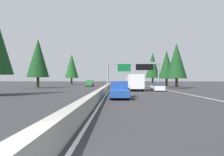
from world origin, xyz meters
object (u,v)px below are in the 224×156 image
conifer_right_near (176,61)px  bus_mid_left (128,80)px  pickup_mid_center (116,82)px  conifer_right_far (153,65)px  minivan_near_center (116,83)px  sedan_mid_right (125,83)px  sedan_far_left (157,87)px  conifer_right_mid (167,65)px  oncoming_near (90,83)px  pickup_near_right (119,90)px  sign_gantry_overhead (134,67)px  conifer_left_mid (72,66)px  sedan_far_center (140,84)px  conifer_left_near (38,58)px  box_truck_distant_b (135,82)px

conifer_right_near → bus_mid_left: bearing=5.6°
pickup_mid_center → conifer_right_far: size_ratio=0.47×
pickup_mid_center → conifer_right_far: (-5.78, -13.66, 6.37)m
minivan_near_center → sedan_mid_right: size_ratio=1.14×
sedan_far_left → conifer_right_far: bearing=-9.4°
pickup_mid_center → conifer_right_mid: size_ratio=0.55×
oncoming_near → conifer_right_far: bearing=122.0°
pickup_near_right → oncoming_near: (37.81, 8.23, 0.00)m
sign_gantry_overhead → minivan_near_center: size_ratio=2.54×
conifer_left_mid → sedan_mid_right: bearing=-79.9°
conifer_right_near → conifer_left_mid: size_ratio=0.87×
conifer_right_mid → sedan_far_center: bearing=52.8°
pickup_mid_center → conifer_left_near: (-32.09, 18.64, 6.30)m
conifer_right_far → pickup_near_right: bearing=165.4°
minivan_near_center → sedan_far_left: 27.49m
box_truck_distant_b → pickup_mid_center: size_ratio=1.52×
sedan_mid_right → box_truck_distant_b: bearing=179.5°
pickup_near_right → conifer_right_mid: bearing=-22.5°
minivan_near_center → sedan_mid_right: (18.86, -3.75, -0.27)m
oncoming_near → conifer_right_near: (-14.17, -21.86, 5.45)m
sign_gantry_overhead → conifer_left_mid: bearing=36.7°
sedan_mid_right → oncoming_near: size_ratio=0.79×
sedan_mid_right → conifer_left_mid: bearing=100.1°
bus_mid_left → conifer_left_near: conifer_left_near is taller
sign_gantry_overhead → box_truck_distant_b: size_ratio=1.49×
conifer_right_far → conifer_left_mid: conifer_left_mid is taller
minivan_near_center → sedan_far_left: minivan_near_center is taller
minivan_near_center → conifer_right_far: conifer_right_far is taller
oncoming_near → conifer_left_mid: conifer_left_mid is taller
sedan_far_left → pickup_mid_center: 44.10m
conifer_right_far → conifer_left_near: conifer_right_far is taller
minivan_near_center → conifer_right_mid: conifer_right_mid is taller
sign_gantry_overhead → conifer_right_far: (25.14, -9.23, 2.27)m
sign_gantry_overhead → conifer_right_near: bearing=-104.6°
pickup_near_right → sedan_far_center: (38.77, -7.02, -0.23)m
oncoming_near → sedan_far_center: bearing=93.6°
conifer_right_mid → conifer_left_mid: bearing=55.5°
bus_mid_left → conifer_right_near: (-68.16, -6.68, 4.65)m
pickup_near_right → sedan_far_center: 39.40m
sedan_mid_right → pickup_near_right: bearing=176.5°
sedan_far_center → pickup_mid_center: (18.28, 7.37, 0.23)m
conifer_right_mid → conifer_left_near: bearing=104.7°
sedan_far_center → conifer_right_near: (-15.13, -6.61, 5.68)m
sedan_mid_right → sedan_far_left: (-45.38, -3.52, 0.00)m
pickup_mid_center → conifer_right_near: bearing=-157.3°
sedan_mid_right → conifer_right_near: size_ratio=0.42×
sign_gantry_overhead → minivan_near_center: 15.16m
bus_mid_left → conifer_right_mid: size_ratio=1.13×
minivan_near_center → sedan_far_left: size_ratio=1.14×
sedan_far_center → conifer_right_near: conifer_right_near is taller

